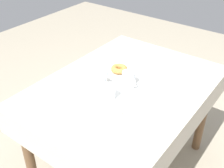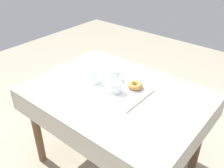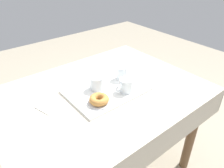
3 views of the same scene
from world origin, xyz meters
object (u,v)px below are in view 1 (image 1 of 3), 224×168
dining_table (124,98)px  paper_napkin (158,68)px  tea_mug_right (100,80)px  serving_tray (120,85)px  tea_mug_left (129,78)px  sugar_donut_left (119,69)px  donut_plate_left (119,72)px  water_glass_near (109,93)px

dining_table → paper_napkin: size_ratio=10.48×
tea_mug_right → serving_tray: bearing=131.0°
dining_table → tea_mug_left: bearing=114.8°
sugar_donut_left → paper_napkin: size_ratio=0.92×
tea_mug_left → donut_plate_left: bearing=-121.3°
tea_mug_right → sugar_donut_left: bearing=179.0°
tea_mug_left → paper_napkin: 0.31m
dining_table → paper_napkin: 0.33m
serving_tray → paper_napkin: size_ratio=3.85×
sugar_donut_left → tea_mug_left: bearing=58.7°
serving_tray → tea_mug_left: (-0.04, 0.04, 0.05)m
serving_tray → water_glass_near: 0.17m
tea_mug_left → water_glass_near: size_ratio=1.35×
tea_mug_right → paper_napkin: size_ratio=1.05×
dining_table → tea_mug_right: tea_mug_right is taller
tea_mug_left → water_glass_near: water_glass_near is taller
tea_mug_right → donut_plate_left: tea_mug_right is taller
dining_table → paper_napkin: bearing=169.1°
water_glass_near → dining_table: bearing=-174.6°
dining_table → water_glass_near: bearing=5.4°
dining_table → donut_plate_left: 0.18m
dining_table → serving_tray: (0.03, -0.02, 0.11)m
serving_tray → water_glass_near: (0.16, 0.03, 0.05)m
serving_tray → paper_napkin: serving_tray is taller
sugar_donut_left → paper_napkin: 0.28m
dining_table → tea_mug_right: size_ratio=9.94×
donut_plate_left → sugar_donut_left: sugar_donut_left is taller
dining_table → tea_mug_right: (0.10, -0.11, 0.15)m
water_glass_near → donut_plate_left: water_glass_near is taller
dining_table → tea_mug_left: tea_mug_left is taller
serving_tray → sugar_donut_left: bearing=-142.4°
serving_tray → tea_mug_right: (0.08, -0.09, 0.05)m
tea_mug_right → water_glass_near: 0.15m
serving_tray → sugar_donut_left: (-0.11, -0.09, 0.03)m
tea_mug_left → tea_mug_right: (0.11, -0.13, 0.00)m
donut_plate_left → tea_mug_right: bearing=-1.0°
serving_tray → tea_mug_left: 0.07m
donut_plate_left → sugar_donut_left: bearing=0.0°
dining_table → sugar_donut_left: (-0.09, -0.10, 0.14)m
dining_table → donut_plate_left: donut_plate_left is taller
sugar_donut_left → dining_table: bearing=50.3°
paper_napkin → tea_mug_left: bearing=-7.2°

